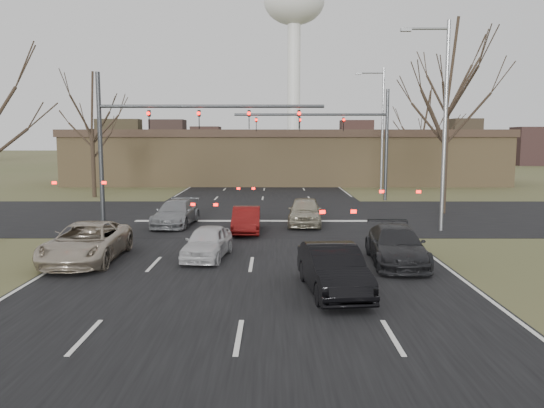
{
  "coord_description": "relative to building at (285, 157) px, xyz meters",
  "views": [
    {
      "loc": [
        0.78,
        -15.58,
        4.52
      ],
      "look_at": [
        0.74,
        4.64,
        2.0
      ],
      "focal_mm": 35.0,
      "sensor_mm": 36.0,
      "label": 1
    }
  ],
  "objects": [
    {
      "name": "ground",
      "position": [
        -2.0,
        -38.0,
        -2.67
      ],
      "size": [
        360.0,
        360.0,
        0.0
      ],
      "primitive_type": "plane",
      "color": "#4A502B",
      "rests_on": "ground"
    },
    {
      "name": "road_main",
      "position": [
        -2.0,
        22.0,
        -2.66
      ],
      "size": [
        14.0,
        300.0,
        0.02
      ],
      "primitive_type": "cube",
      "color": "black",
      "rests_on": "ground"
    },
    {
      "name": "road_cross",
      "position": [
        -2.0,
        -23.0,
        -2.65
      ],
      "size": [
        200.0,
        14.0,
        0.02
      ],
      "primitive_type": "cube",
      "color": "black",
      "rests_on": "ground"
    },
    {
      "name": "building",
      "position": [
        0.0,
        0.0,
        0.0
      ],
      "size": [
        42.4,
        10.4,
        5.3
      ],
      "color": "olive",
      "rests_on": "ground"
    },
    {
      "name": "water_tower",
      "position": [
        4.0,
        82.0,
        32.8
      ],
      "size": [
        15.0,
        15.0,
        44.5
      ],
      "color": "silver",
      "rests_on": "ground"
    },
    {
      "name": "mast_arm_near",
      "position": [
        -7.23,
        -25.0,
        2.41
      ],
      "size": [
        12.12,
        0.24,
        8.0
      ],
      "color": "#383A3D",
      "rests_on": "ground"
    },
    {
      "name": "mast_arm_far",
      "position": [
        4.18,
        -15.0,
        2.35
      ],
      "size": [
        11.12,
        0.24,
        8.0
      ],
      "color": "#383A3D",
      "rests_on": "ground"
    },
    {
      "name": "streetlight_right_near",
      "position": [
        6.82,
        -28.0,
        2.92
      ],
      "size": [
        2.34,
        0.25,
        10.0
      ],
      "color": "gray",
      "rests_on": "ground"
    },
    {
      "name": "streetlight_right_far",
      "position": [
        7.32,
        -11.0,
        2.92
      ],
      "size": [
        2.34,
        0.25,
        10.0
      ],
      "color": "gray",
      "rests_on": "ground"
    },
    {
      "name": "tree_right_near",
      "position": [
        9.0,
        -22.0,
        6.23
      ],
      "size": [
        6.9,
        6.9,
        11.5
      ],
      "color": "black",
      "rests_on": "ground"
    },
    {
      "name": "tree_left_far",
      "position": [
        -15.0,
        -13.0,
        4.68
      ],
      "size": [
        5.7,
        5.7,
        9.5
      ],
      "color": "black",
      "rests_on": "ground"
    },
    {
      "name": "tree_right_far",
      "position": [
        13.0,
        -3.0,
        4.29
      ],
      "size": [
        5.4,
        5.4,
        9.0
      ],
      "color": "black",
      "rests_on": "ground"
    },
    {
      "name": "car_silver_suv",
      "position": [
        -8.08,
        -34.47,
        -1.96
      ],
      "size": [
        2.45,
        5.14,
        1.42
      ],
      "primitive_type": "imported",
      "rotation": [
        0.0,
        0.0,
        0.02
      ],
      "color": "#AB9E8A",
      "rests_on": "ground"
    },
    {
      "name": "car_white_sedan",
      "position": [
        -3.7,
        -33.93,
        -2.05
      ],
      "size": [
        1.85,
        3.76,
        1.23
      ],
      "primitive_type": "imported",
      "rotation": [
        0.0,
        0.0,
        -0.11
      ],
      "color": "#BDBDBF",
      "rests_on": "ground"
    },
    {
      "name": "car_black_hatch",
      "position": [
        0.55,
        -38.44,
        -1.96
      ],
      "size": [
        1.95,
        4.41,
        1.41
      ],
      "primitive_type": "imported",
      "rotation": [
        0.0,
        0.0,
        0.11
      ],
      "color": "black",
      "rests_on": "ground"
    },
    {
      "name": "car_charcoal_sedan",
      "position": [
        3.23,
        -34.79,
        -2.0
      ],
      "size": [
        2.13,
        4.7,
        1.34
      ],
      "primitive_type": "imported",
      "rotation": [
        0.0,
        0.0,
        -0.06
      ],
      "color": "black",
      "rests_on": "ground"
    },
    {
      "name": "car_grey_ahead",
      "position": [
        -6.27,
        -26.39,
        -2.02
      ],
      "size": [
        2.15,
        4.6,
        1.3
      ],
      "primitive_type": "imported",
      "rotation": [
        0.0,
        0.0,
        -0.08
      ],
      "color": "gray",
      "rests_on": "ground"
    },
    {
      "name": "car_red_ahead",
      "position": [
        -2.5,
        -28.43,
        -2.05
      ],
      "size": [
        1.36,
        3.76,
        1.23
      ],
      "primitive_type": "imported",
      "rotation": [
        0.0,
        0.0,
        0.01
      ],
      "color": "#580D0C",
      "rests_on": "ground"
    },
    {
      "name": "car_silver_ahead",
      "position": [
        0.45,
        -26.18,
        -1.94
      ],
      "size": [
        2.01,
        4.36,
        1.45
      ],
      "primitive_type": "imported",
      "rotation": [
        0.0,
        0.0,
        -0.07
      ],
      "color": "gray",
      "rests_on": "ground"
    }
  ]
}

